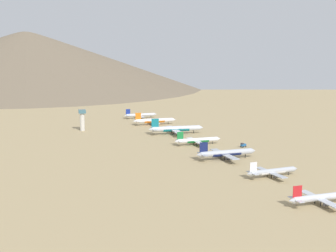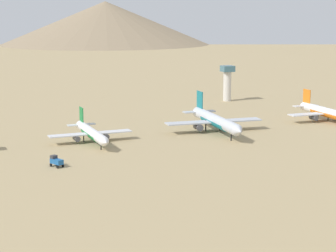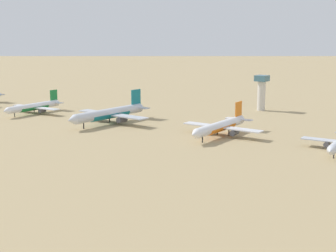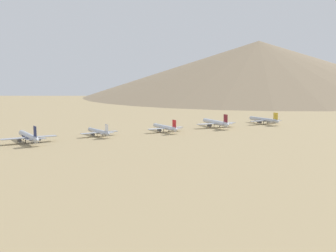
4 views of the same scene
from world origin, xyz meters
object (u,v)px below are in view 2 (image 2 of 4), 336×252
parked_jet_6 (215,121)px  service_truck (56,161)px  parked_jet_5 (91,133)px  parked_jet_7 (326,112)px  control_tower (227,81)px

parked_jet_6 → service_truck: bearing=-62.8°
parked_jet_5 → parked_jet_7: bearing=95.6°
parked_jet_5 → control_tower: (-91.44, 101.45, 8.19)m
parked_jet_5 → control_tower: size_ratio=2.01×
parked_jet_7 → control_tower: bearing=-166.7°
parked_jet_6 → parked_jet_7: parked_jet_6 is taller
parked_jet_6 → service_truck: 86.34m
parked_jet_5 → service_truck: size_ratio=7.64×
parked_jet_6 → parked_jet_7: (-7.53, 62.73, -0.70)m
parked_jet_5 → service_truck: (35.20, -19.17, -2.10)m
parked_jet_5 → service_truck: 40.14m
service_truck → parked_jet_6: bearing=117.2°
service_truck → control_tower: control_tower is taller
parked_jet_5 → control_tower: 136.82m
parked_jet_6 → control_tower: bearing=153.3°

